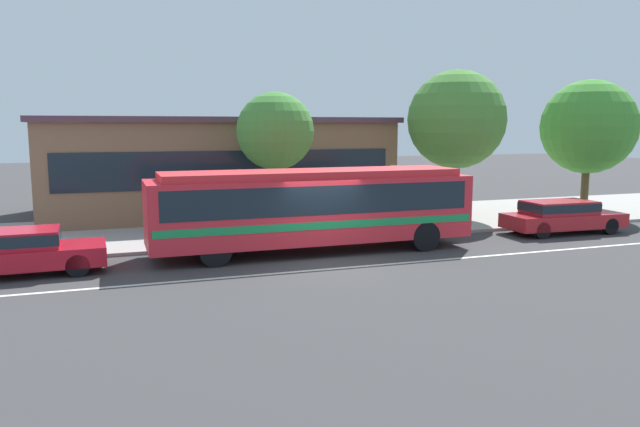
# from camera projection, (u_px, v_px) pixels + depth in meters

# --- Properties ---
(ground_plane) EXTENTS (120.00, 120.00, 0.00)m
(ground_plane) POSITION_uv_depth(u_px,v_px,m) (328.00, 263.00, 18.62)
(ground_plane) COLOR #3A393A
(sidewalk_slab) EXTENTS (60.00, 8.00, 0.12)m
(sidewalk_slab) POSITION_uv_depth(u_px,v_px,m) (270.00, 226.00, 25.19)
(sidewalk_slab) COLOR #A19995
(sidewalk_slab) RESTS_ON ground_plane
(lane_stripe_center) EXTENTS (56.00, 0.16, 0.01)m
(lane_stripe_center) POSITION_uv_depth(u_px,v_px,m) (337.00, 268.00, 17.87)
(lane_stripe_center) COLOR silver
(lane_stripe_center) RESTS_ON ground_plane
(transit_bus) EXTENTS (10.72, 2.51, 2.74)m
(transit_bus) POSITION_uv_depth(u_px,v_px,m) (313.00, 205.00, 20.00)
(transit_bus) COLOR red
(transit_bus) RESTS_ON ground_plane
(sedan_behind_bus) EXTENTS (4.63, 1.97, 1.29)m
(sedan_behind_bus) POSITION_uv_depth(u_px,v_px,m) (16.00, 250.00, 16.96)
(sedan_behind_bus) COLOR red
(sedan_behind_bus) RESTS_ON ground_plane
(sedan_far_ahead) EXTENTS (4.81, 1.92, 1.29)m
(sedan_far_ahead) POSITION_uv_depth(u_px,v_px,m) (562.00, 215.00, 23.64)
(sedan_far_ahead) COLOR #B21F27
(sedan_far_ahead) RESTS_ON ground_plane
(pedestrian_waiting_near_sign) EXTENTS (0.47, 0.47, 1.68)m
(pedestrian_waiting_near_sign) POSITION_uv_depth(u_px,v_px,m) (179.00, 217.00, 20.62)
(pedestrian_waiting_near_sign) COLOR #372638
(pedestrian_waiting_near_sign) RESTS_ON sidewalk_slab
(pedestrian_walking_along_curb) EXTENTS (0.46, 0.46, 1.63)m
(pedestrian_walking_along_curb) POSITION_uv_depth(u_px,v_px,m) (174.00, 214.00, 21.46)
(pedestrian_walking_along_curb) COLOR #23364D
(pedestrian_walking_along_curb) RESTS_ON sidewalk_slab
(bus_stop_sign) EXTENTS (0.14, 0.44, 2.58)m
(bus_stop_sign) POSITION_uv_depth(u_px,v_px,m) (394.00, 190.00, 22.97)
(bus_stop_sign) COLOR gray
(bus_stop_sign) RESTS_ON sidewalk_slab
(street_tree_near_stop) EXTENTS (3.04, 3.04, 5.38)m
(street_tree_near_stop) POSITION_uv_depth(u_px,v_px,m) (275.00, 132.00, 23.63)
(street_tree_near_stop) COLOR brown
(street_tree_near_stop) RESTS_ON sidewalk_slab
(street_tree_mid_block) EXTENTS (4.35, 4.35, 6.52)m
(street_tree_mid_block) POSITION_uv_depth(u_px,v_px,m) (457.00, 120.00, 26.77)
(street_tree_mid_block) COLOR brown
(street_tree_mid_block) RESTS_ON sidewalk_slab
(street_tree_far_end) EXTENTS (4.35, 4.35, 6.20)m
(street_tree_far_end) POSITION_uv_depth(u_px,v_px,m) (589.00, 127.00, 28.07)
(street_tree_far_end) COLOR brown
(street_tree_far_end) RESTS_ON sidewalk_slab
(station_building) EXTENTS (15.79, 9.12, 4.57)m
(station_building) POSITION_uv_depth(u_px,v_px,m) (215.00, 165.00, 29.44)
(station_building) COLOR #806045
(station_building) RESTS_ON ground_plane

